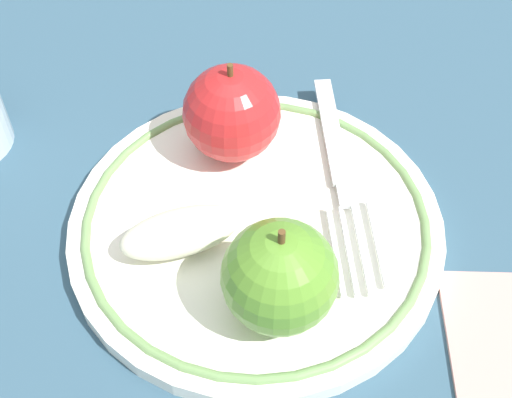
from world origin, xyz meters
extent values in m
plane|color=#325368|center=(0.00, 0.00, 0.00)|extent=(2.00, 2.00, 0.00)
cylinder|color=white|center=(0.01, -0.01, 0.01)|extent=(0.24, 0.24, 0.01)
torus|color=#6F9859|center=(0.01, -0.01, 0.01)|extent=(0.22, 0.22, 0.01)
sphere|color=red|center=(-0.03, 0.04, 0.05)|extent=(0.06, 0.06, 0.06)
cylinder|color=brown|center=(-0.03, 0.04, 0.08)|extent=(0.00, 0.00, 0.01)
sphere|color=#59912C|center=(0.05, -0.06, 0.05)|extent=(0.06, 0.06, 0.06)
cylinder|color=brown|center=(0.05, -0.06, 0.08)|extent=(0.00, 0.00, 0.01)
ellipsoid|color=#EAE5C5|center=(-0.02, -0.04, 0.03)|extent=(0.08, 0.07, 0.02)
cube|color=silver|center=(0.03, 0.08, 0.02)|extent=(0.06, 0.10, 0.00)
cube|color=silver|center=(0.06, 0.03, 0.02)|extent=(0.02, 0.02, 0.00)
cube|color=silver|center=(0.07, -0.02, 0.02)|extent=(0.03, 0.06, 0.00)
cube|color=silver|center=(0.07, -0.01, 0.02)|extent=(0.03, 0.06, 0.00)
cube|color=silver|center=(0.08, -0.01, 0.02)|extent=(0.03, 0.06, 0.00)
cube|color=silver|center=(0.09, 0.00, 0.02)|extent=(0.03, 0.06, 0.00)
camera|label=1|loc=(0.12, -0.26, 0.37)|focal=50.00mm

